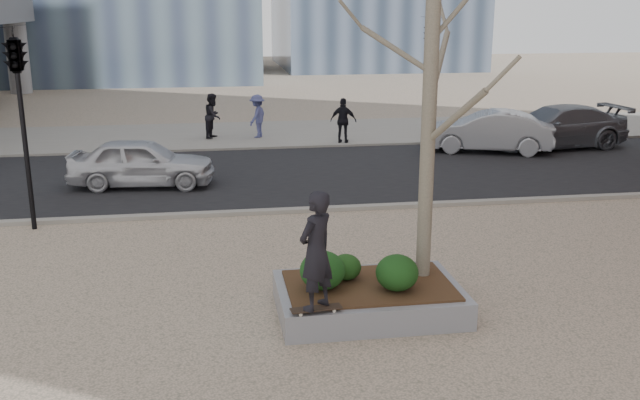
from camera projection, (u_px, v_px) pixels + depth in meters
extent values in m
plane|color=#C1A58E|center=(309.00, 316.00, 11.67)|extent=(120.00, 120.00, 0.00)
cube|color=black|center=(262.00, 175.00, 21.19)|extent=(60.00, 8.00, 0.02)
cube|color=gray|center=(248.00, 134.00, 27.85)|extent=(60.00, 6.00, 0.02)
cube|color=gray|center=(369.00, 299.00, 11.76)|extent=(3.00, 2.00, 0.45)
cube|color=#382314|center=(369.00, 285.00, 11.69)|extent=(2.70, 1.70, 0.04)
ellipsoid|color=#113712|center=(322.00, 270.00, 11.42)|extent=(0.74, 0.74, 0.63)
ellipsoid|color=#173611|center=(346.00, 267.00, 11.83)|extent=(0.51, 0.51, 0.43)
ellipsoid|color=#173E13|center=(397.00, 273.00, 11.38)|extent=(0.69, 0.69, 0.58)
imported|color=black|center=(316.00, 251.00, 10.45)|extent=(0.78, 0.77, 1.82)
imported|color=silver|center=(142.00, 162.00, 19.73)|extent=(4.10, 1.99, 1.35)
imported|color=#97989E|center=(488.00, 131.00, 24.34)|extent=(4.55, 2.85, 1.41)
imported|color=slate|center=(556.00, 127.00, 25.04)|extent=(5.26, 2.55, 1.47)
imported|color=black|center=(213.00, 116.00, 26.83)|extent=(0.88, 0.99, 1.68)
imported|color=#484D83|center=(257.00, 116.00, 26.95)|extent=(1.03, 1.21, 1.62)
imported|color=black|center=(343.00, 121.00, 25.85)|extent=(1.04, 0.73, 1.64)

